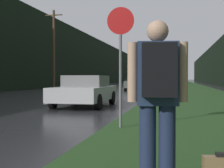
% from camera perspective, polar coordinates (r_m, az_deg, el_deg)
% --- Properties ---
extents(grass_verge, '(6.00, 240.00, 0.02)m').
position_cam_1_polar(grass_verge, '(41.33, 13.57, -0.65)').
color(grass_verge, '#26471E').
rests_on(grass_verge, ground_plane).
extents(lane_stripe_c, '(0.12, 3.00, 0.01)m').
position_cam_1_polar(lane_stripe_c, '(16.21, -10.13, -3.24)').
color(lane_stripe_c, silver).
rests_on(lane_stripe_c, ground_plane).
extents(lane_stripe_d, '(0.12, 3.00, 0.01)m').
position_cam_1_polar(lane_stripe_d, '(22.84, -3.55, -1.98)').
color(lane_stripe_d, silver).
rests_on(lane_stripe_d, ground_plane).
extents(lane_stripe_e, '(0.12, 3.00, 0.01)m').
position_cam_1_polar(lane_stripe_e, '(29.64, 0.05, -1.29)').
color(lane_stripe_e, silver).
rests_on(lane_stripe_e, ground_plane).
extents(lane_stripe_f, '(0.12, 3.00, 0.01)m').
position_cam_1_polar(lane_stripe_f, '(36.52, 2.29, -0.85)').
color(lane_stripe_f, silver).
rests_on(lane_stripe_f, ground_plane).
extents(treeline_far_side, '(2.00, 140.00, 8.96)m').
position_cam_1_polar(treeline_far_side, '(53.94, -5.86, 4.52)').
color(treeline_far_side, black).
rests_on(treeline_far_side, ground_plane).
extents(utility_pole_far, '(1.80, 0.24, 8.17)m').
position_cam_1_polar(utility_pole_far, '(32.59, -10.58, 6.32)').
color(utility_pole_far, '#4C3823').
rests_on(utility_pole_far, ground_plane).
extents(stop_sign, '(0.66, 0.07, 2.92)m').
position_cam_1_polar(stop_sign, '(7.54, 1.56, 5.34)').
color(stop_sign, slate).
rests_on(stop_sign, ground_plane).
extents(hitchhiker_with_backpack, '(0.63, 0.47, 1.82)m').
position_cam_1_polar(hitchhiker_with_backpack, '(3.28, 8.36, -1.88)').
color(hitchhiker_with_backpack, '#1E2847').
rests_on(hitchhiker_with_backpack, ground_plane).
extents(car_passing_near, '(2.05, 4.26, 1.33)m').
position_cam_1_polar(car_passing_near, '(13.54, -4.92, -1.23)').
color(car_passing_near, '#BCBCBC').
rests_on(car_passing_near, ground_plane).
extents(car_passing_far, '(1.90, 4.16, 1.37)m').
position_cam_1_polar(car_passing_far, '(30.39, 4.46, 0.11)').
color(car_passing_far, '#4C514C').
rests_on(car_passing_far, ground_plane).
extents(car_oncoming, '(2.04, 4.18, 1.52)m').
position_cam_1_polar(car_oncoming, '(57.49, 3.63, 0.59)').
color(car_oncoming, '#4C514C').
rests_on(car_oncoming, ground_plane).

